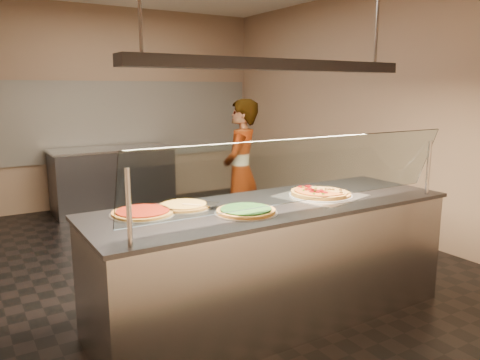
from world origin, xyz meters
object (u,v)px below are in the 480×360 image
serving_counter (273,261)px  perforated_tray (320,195)px  heat_lamp_housing (276,65)px  half_pizza_sausage (332,191)px  pizza_cheese (184,205)px  pizza_spatula (199,204)px  prep_table (113,179)px  sneeze_guard (304,171)px  half_pizza_pepperoni (309,193)px  pizza_spinach (246,211)px  worker (241,172)px  pizza_tomato (142,212)px

serving_counter → perforated_tray: size_ratio=4.00×
serving_counter → heat_lamp_housing: heat_lamp_housing is taller
half_pizza_sausage → pizza_cheese: bearing=168.8°
pizza_spatula → prep_table: size_ratio=0.16×
sneeze_guard → pizza_spatula: bearing=137.8°
serving_counter → half_pizza_pepperoni: (0.35, 0.01, 0.50)m
serving_counter → heat_lamp_housing: size_ratio=1.23×
serving_counter → pizza_spatula: bearing=164.1°
perforated_tray → half_pizza_pepperoni: 0.12m
heat_lamp_housing → serving_counter: bearing=0.0°
sneeze_guard → perforated_tray: size_ratio=3.66×
sneeze_guard → pizza_cheese: sneeze_guard is taller
pizza_cheese → prep_table: pizza_cheese is taller
pizza_spinach → heat_lamp_housing: size_ratio=0.19×
half_pizza_sausage → sneeze_guard: bearing=-149.3°
pizza_spinach → worker: size_ratio=0.27×
half_pizza_pepperoni → worker: size_ratio=0.31×
serving_counter → pizza_cheese: pizza_cheese is taller
half_pizza_sausage → pizza_cheese: (-1.21, 0.24, -0.01)m
half_pizza_sausage → heat_lamp_housing: size_ratio=0.23×
pizza_spinach → heat_lamp_housing: (0.33, 0.13, 1.00)m
half_pizza_pepperoni → worker: (0.41, 1.72, -0.13)m
serving_counter → sneeze_guard: 0.83m
pizza_cheese → pizza_spatula: 0.12m
pizza_tomato → worker: bearing=41.2°
pizza_cheese → sneeze_guard: bearing=-42.6°
pizza_tomato → worker: size_ratio=0.27×
pizza_spinach → pizza_cheese: (-0.30, 0.37, -0.00)m
half_pizza_pepperoni → heat_lamp_housing: heat_lamp_housing is taller
pizza_spatula → heat_lamp_housing: size_ratio=0.12×
serving_counter → half_pizza_sausage: half_pizza_sausage is taller
serving_counter → pizza_spatula: pizza_spatula is taller
pizza_spatula → worker: size_ratio=0.17×
half_pizza_sausage → heat_lamp_housing: heat_lamp_housing is taller
pizza_spinach → pizza_tomato: bearing=151.0°
half_pizza_pepperoni → pizza_cheese: size_ratio=1.31×
pizza_spatula → worker: (1.31, 1.57, -0.12)m
half_pizza_sausage → serving_counter: bearing=-179.9°
sneeze_guard → pizza_cheese: bearing=137.4°
pizza_tomato → pizza_cheese: bearing=3.8°
worker → pizza_cheese: bearing=4.2°
pizza_tomato → prep_table: 3.91m
sneeze_guard → pizza_spatula: 0.79m
serving_counter → pizza_spinach: (-0.33, -0.13, 0.48)m
pizza_cheese → pizza_spatula: pizza_spatula is taller
half_pizza_pepperoni → pizza_spatula: (-0.90, 0.15, -0.01)m
perforated_tray → prep_table: (-0.53, 4.00, -0.47)m
pizza_spatula → heat_lamp_housing: heat_lamp_housing is taller
perforated_tray → half_pizza_pepperoni: size_ratio=1.35×
perforated_tray → heat_lamp_housing: 1.11m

